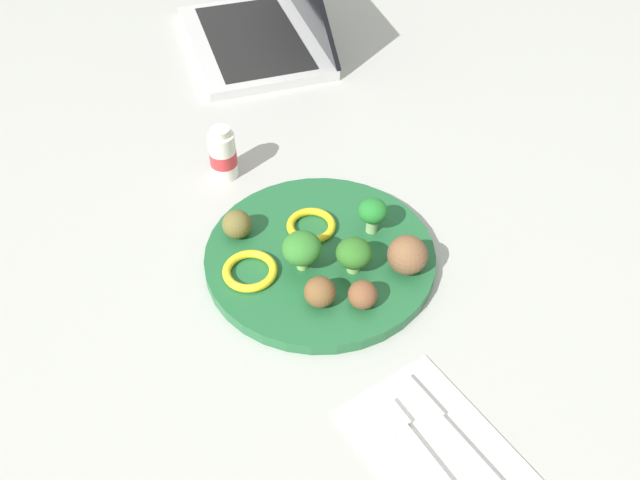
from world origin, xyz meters
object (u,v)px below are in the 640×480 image
meatball_mid_right (237,224)px  pepper_ring_front_left (311,226)px  broccoli_floret_front_right (371,211)px  plate (320,256)px  meatball_mid_left (360,296)px  pepper_ring_center (250,271)px  knife (445,428)px  meatball_front_left (407,255)px  broccoli_floret_front_left (354,254)px  broccoli_floret_near_rim (302,249)px  meatball_back_right (320,292)px  fork (416,446)px  laptop (266,23)px  napkin (435,445)px  yogurt_bottle (223,155)px

meatball_mid_right → pepper_ring_front_left: meatball_mid_right is taller
broccoli_floret_front_right → plate: bearing=92.7°
meatball_mid_left → pepper_ring_front_left: size_ratio=0.54×
pepper_ring_center → knife: bearing=-163.5°
meatball_front_left → pepper_ring_front_left: (0.12, 0.06, -0.02)m
broccoli_floret_front_left → broccoli_floret_front_right: (0.05, -0.05, 0.00)m
broccoli_floret_near_rim → meatball_mid_left: (-0.08, -0.03, -0.01)m
plate → meatball_back_right: bearing=150.1°
meatball_front_left → pepper_ring_center: size_ratio=0.73×
meatball_back_right → meatball_front_left: 0.11m
fork → laptop: laptop is taller
broccoli_floret_front_left → meatball_mid_left: broccoli_floret_front_left is taller
meatball_front_left → broccoli_floret_near_rim: bearing=58.7°
meatball_back_right → pepper_ring_center: size_ratio=0.55×
knife → broccoli_floret_near_rim: bearing=4.9°
meatball_mid_right → pepper_ring_center: bearing=167.2°
meatball_mid_left → fork: meatball_mid_left is taller
laptop → fork: bearing=163.5°
meatball_back_right → pepper_ring_front_left: bearing=-24.6°
meatball_mid_right → meatball_front_left: (-0.15, -0.15, 0.01)m
meatball_front_left → fork: meatball_front_left is taller
pepper_ring_center → napkin: (-0.28, -0.06, -0.02)m
broccoli_floret_near_rim → laptop: size_ratio=0.14×
pepper_ring_center → fork: (-0.27, -0.04, -0.01)m
meatball_mid_right → laptop: bearing=-30.5°
meatball_mid_left → laptop: size_ratio=0.09×
meatball_mid_left → fork: (-0.17, 0.04, -0.03)m
pepper_ring_center → napkin: size_ratio=0.38×
meatball_front_left → knife: (-0.18, 0.08, -0.03)m
broccoli_floret_front_left → fork: (-0.22, 0.06, -0.04)m
meatball_mid_right → plate: bearing=-135.9°
broccoli_floret_front_left → meatball_mid_right: bearing=37.5°
meatball_back_right → fork: meatball_back_right is taller
fork → broccoli_floret_near_rim: bearing=-3.3°
broccoli_floret_front_right → pepper_ring_front_left: 0.08m
pepper_ring_front_left → napkin: pepper_ring_front_left is taller
plate → laptop: bearing=-19.8°
fork → meatball_back_right: bearing=-1.5°
meatball_mid_right → yogurt_bottle: yogurt_bottle is taller
napkin → knife: size_ratio=1.17×
broccoli_floret_front_left → meatball_front_left: bearing=-118.7°
meatball_front_left → broccoli_floret_front_left: bearing=61.3°
meatball_back_right → pepper_ring_center: 0.09m
plate → meatball_back_right: (-0.07, 0.04, 0.03)m
plate → meatball_mid_right: size_ratio=7.72×
meatball_mid_left → meatball_back_right: (0.03, 0.04, 0.00)m
plate → meatball_mid_right: meatball_mid_right is taller
broccoli_floret_front_left → plate: bearing=23.1°
plate → meatball_back_right: 0.08m
knife → yogurt_bottle: 0.47m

